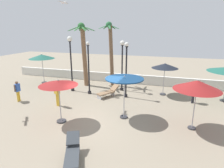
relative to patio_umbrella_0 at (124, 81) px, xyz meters
The scene contains 19 objects.
ground_plane 2.78m from the patio_umbrella_0, 148.67° to the right, with size 56.00×56.00×0.00m, color gray.
boundary_wall 7.85m from the patio_umbrella_0, 100.44° to the left, with size 25.20×0.30×0.88m, color silver.
patio_umbrella_0 is the anchor object (origin of this frame).
patio_umbrella_1 5.36m from the patio_umbrella_0, 67.86° to the left, with size 2.05×2.05×2.60m.
patio_umbrella_2 3.78m from the patio_umbrella_0, ahead, with size 2.34×2.34×2.71m.
patio_umbrella_3 10.62m from the patio_umbrella_0, 151.29° to the left, with size 2.42×2.42×2.84m.
patio_umbrella_4 3.64m from the patio_umbrella_0, 154.48° to the right, with size 2.11×2.11×2.51m.
palm_tree_0 7.67m from the patio_umbrella_0, 132.72° to the left, with size 2.56×2.56×5.65m.
palm_tree_1 7.01m from the patio_umbrella_0, 114.04° to the left, with size 1.85×1.96×5.74m.
lamp_post_0 3.62m from the patio_umbrella_0, 101.49° to the left, with size 0.32×0.32×4.20m.
lamp_post_1 6.63m from the patio_umbrella_0, 145.56° to the left, with size 0.42×0.42×4.56m.
lamp_post_2 5.09m from the patio_umbrella_0, 137.33° to the left, with size 0.28×0.28×4.19m.
lamp_post_3 5.30m from the patio_umbrella_0, 105.71° to the left, with size 0.39×0.39×4.22m.
lounge_chair_0 4.86m from the patio_umbrella_0, 103.49° to the right, with size 1.28×1.91×0.82m.
lounge_chair_1 4.27m from the patio_umbrella_0, 122.44° to the left, with size 1.48×1.88×0.84m.
guest_0 8.11m from the patio_umbrella_0, behind, with size 0.26×0.56×1.52m.
guest_1 4.94m from the patio_umbrella_0, behind, with size 0.53×0.36×1.74m.
guest_2 5.76m from the patio_umbrella_0, 42.34° to the left, with size 0.39×0.50×1.64m.
seagull_1 6.15m from the patio_umbrella_0, 166.60° to the left, with size 0.38×1.05×0.14m.
Camera 1 is at (3.79, -9.29, 5.13)m, focal length 30.51 mm.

